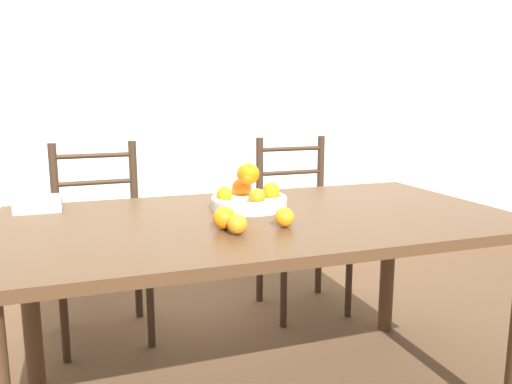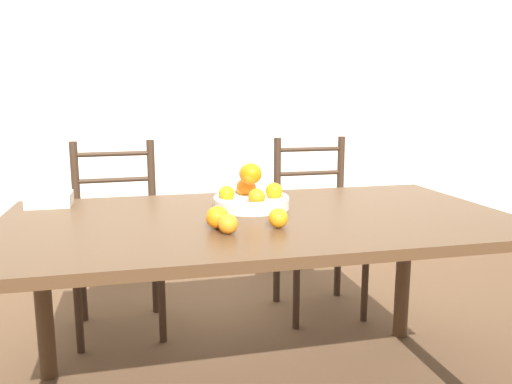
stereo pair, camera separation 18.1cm
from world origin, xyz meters
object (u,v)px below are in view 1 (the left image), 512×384
orange_loose_1 (237,224)px  chair_right (300,225)px  orange_loose_0 (224,218)px  book_stack (38,204)px  orange_loose_2 (285,217)px  fruit_bowl (248,196)px  chair_left (101,243)px

orange_loose_1 → chair_right: chair_right is taller
orange_loose_0 → book_stack: 0.77m
orange_loose_2 → book_stack: 0.94m
orange_loose_0 → orange_loose_1: bearing=-72.5°
chair_right → book_stack: 1.40m
book_stack → orange_loose_2: bearing=-34.3°
orange_loose_1 → fruit_bowl: bearing=66.6°
orange_loose_0 → chair_right: chair_right is taller
fruit_bowl → orange_loose_1: 0.38m
fruit_bowl → chair_left: (-0.53, 0.68, -0.33)m
fruit_bowl → orange_loose_0: (-0.17, -0.28, -0.01)m
fruit_bowl → orange_loose_2: bearing=-86.2°
orange_loose_0 → orange_loose_1: (0.02, -0.07, -0.01)m
orange_loose_0 → book_stack: orange_loose_0 is taller
orange_loose_0 → chair_left: chair_left is taller
orange_loose_0 → book_stack: (-0.59, 0.50, -0.01)m
fruit_bowl → book_stack: bearing=163.9°
fruit_bowl → chair_left: chair_left is taller
orange_loose_2 → book_stack: bearing=145.7°
orange_loose_0 → chair_left: bearing=110.5°
orange_loose_0 → chair_left: 1.07m
orange_loose_1 → orange_loose_2: size_ratio=0.97×
fruit_bowl → book_stack: fruit_bowl is taller
fruit_bowl → chair_right: chair_right is taller
chair_right → book_stack: size_ratio=5.76×
fruit_bowl → orange_loose_1: fruit_bowl is taller
orange_loose_2 → chair_right: size_ratio=0.07×
book_stack → fruit_bowl: bearing=-16.1°
orange_loose_0 → fruit_bowl: bearing=58.0°
orange_loose_0 → book_stack: size_ratio=0.45×
orange_loose_1 → orange_loose_2: (0.17, 0.03, 0.00)m
fruit_bowl → chair_right: 0.92m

